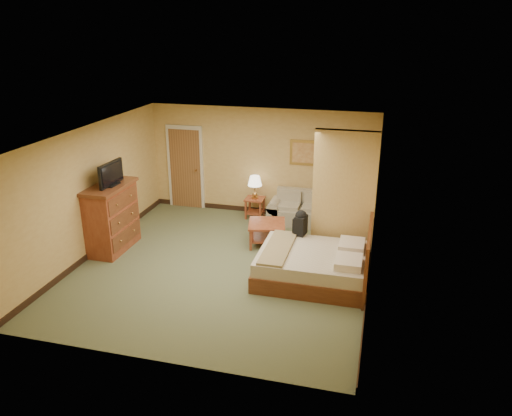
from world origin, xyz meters
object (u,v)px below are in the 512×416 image
(bed, at_px, (317,265))
(coffee_table, at_px, (267,229))
(loveseat, at_px, (301,213))
(dresser, at_px, (111,217))

(bed, bearing_deg, coffee_table, 133.71)
(loveseat, height_order, dresser, dresser)
(coffee_table, height_order, dresser, dresser)
(loveseat, relative_size, coffee_table, 1.69)
(dresser, xyz_separation_m, bed, (4.29, -0.28, -0.40))
(loveseat, relative_size, dresser, 1.09)
(loveseat, distance_m, dresser, 4.30)
(coffee_table, relative_size, dresser, 0.64)
(coffee_table, xyz_separation_m, dresser, (-3.04, -1.02, 0.36))
(dresser, bearing_deg, coffee_table, 18.59)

